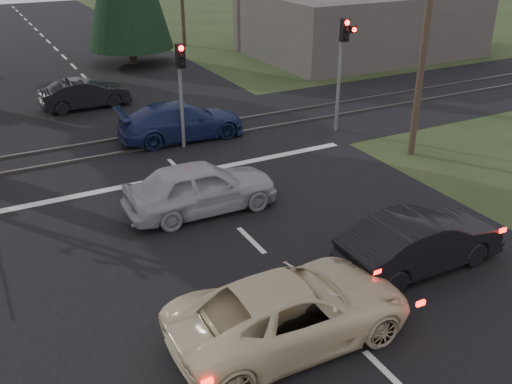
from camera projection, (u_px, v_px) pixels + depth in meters
ground at (308, 296)px, 13.70m from camera, size 120.00×120.00×0.00m
road at (167, 158)px, 21.69m from camera, size 14.00×100.00×0.01m
rail_corridor at (150, 141)px, 23.28m from camera, size 120.00×8.00×0.01m
stop_line at (184, 174)px, 20.25m from camera, size 13.00×0.35×0.00m
rail_near at (157, 147)px, 22.62m from camera, size 120.00×0.12×0.10m
rail_far at (144, 135)px, 23.90m from camera, size 120.00×0.12×0.10m
traffic_signal_right at (343, 53)px, 23.01m from camera, size 0.68×0.48×4.70m
traffic_signal_center at (181, 78)px, 21.44m from camera, size 0.32×0.48×4.10m
utility_pole_near at (426, 29)px, 20.03m from camera, size 1.80×0.26×9.00m
building_right at (360, 23)px, 37.97m from camera, size 14.00×10.00×4.00m
cream_coupe at (292, 310)px, 12.02m from camera, size 5.36×2.50×1.48m
dark_hatchback at (421, 242)px, 14.57m from camera, size 4.55×1.65×1.49m
silver_car at (201, 187)px, 17.41m from camera, size 4.74×1.96×1.61m
blue_sedan at (182, 121)px, 23.31m from camera, size 5.26×2.35×1.50m
dark_car_far at (85, 94)px, 27.17m from camera, size 4.20×1.53×1.37m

